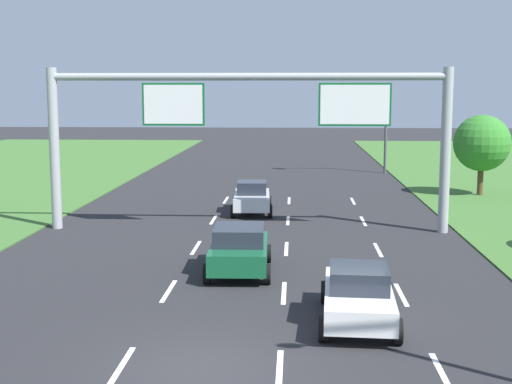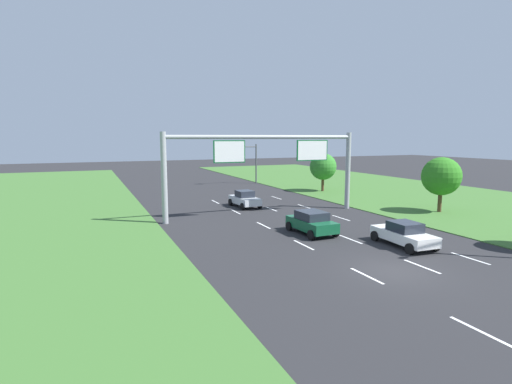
% 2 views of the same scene
% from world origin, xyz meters
% --- Properties ---
extents(ground_plane, '(200.00, 200.00, 0.00)m').
position_xyz_m(ground_plane, '(0.00, 0.00, 0.00)').
color(ground_plane, '#262628').
extents(lane_dashes_inner_left, '(0.14, 44.40, 0.01)m').
position_xyz_m(lane_dashes_inner_left, '(-1.75, 3.00, 0.00)').
color(lane_dashes_inner_left, white).
rests_on(lane_dashes_inner_left, ground_plane).
extents(lane_dashes_inner_right, '(0.14, 44.40, 0.01)m').
position_xyz_m(lane_dashes_inner_right, '(1.75, 3.00, 0.00)').
color(lane_dashes_inner_right, white).
rests_on(lane_dashes_inner_right, ground_plane).
extents(lane_dashes_slip, '(0.14, 44.40, 0.01)m').
position_xyz_m(lane_dashes_slip, '(5.25, 3.00, 0.00)').
color(lane_dashes_slip, white).
rests_on(lane_dashes_slip, ground_plane).
extents(car_near_red, '(2.15, 4.03, 1.56)m').
position_xyz_m(car_near_red, '(-0.07, 20.03, 0.76)').
color(car_near_red, silver).
rests_on(car_near_red, ground_plane).
extents(car_lead_silver, '(2.21, 4.02, 1.56)m').
position_xyz_m(car_lead_silver, '(0.22, 8.35, 0.80)').
color(car_lead_silver, '#145633').
rests_on(car_lead_silver, ground_plane).
extents(car_mid_lane, '(2.21, 4.37, 1.50)m').
position_xyz_m(car_mid_lane, '(3.74, 3.40, 0.74)').
color(car_mid_lane, white).
rests_on(car_mid_lane, ground_plane).
extents(sign_gantry, '(17.24, 0.44, 7.00)m').
position_xyz_m(sign_gantry, '(0.22, 15.57, 4.87)').
color(sign_gantry, '#9EA0A5').
rests_on(sign_gantry, ground_plane).
extents(traffic_light_mast, '(4.76, 0.49, 5.60)m').
position_xyz_m(traffic_light_mast, '(6.71, 37.53, 3.87)').
color(traffic_light_mast, '#47494F').
rests_on(traffic_light_mast, ground_plane).
extents(roadside_tree_far, '(3.22, 3.22, 4.65)m').
position_xyz_m(roadside_tree_far, '(12.70, 26.39, 3.03)').
color(roadside_tree_far, '#513823').
rests_on(roadside_tree_far, ground_plane).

